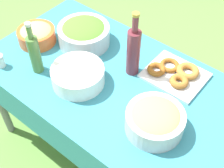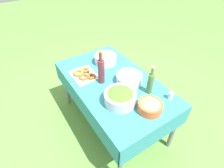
{
  "view_description": "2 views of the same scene",
  "coord_description": "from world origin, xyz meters",
  "views": [
    {
      "loc": [
        0.74,
        -0.89,
        1.91
      ],
      "look_at": [
        0.06,
        -0.06,
        0.73
      ],
      "focal_mm": 50.0,
      "sensor_mm": 36.0,
      "label": 1
    },
    {
      "loc": [
        -1.23,
        0.82,
        1.9
      ],
      "look_at": [
        -0.07,
        0.06,
        0.73
      ],
      "focal_mm": 28.0,
      "sensor_mm": 36.0,
      "label": 2
    }
  ],
  "objects": [
    {
      "name": "picnic_table",
      "position": [
        0.0,
        0.0,
        0.6
      ],
      "size": [
        1.43,
        0.83,
        0.7
      ],
      "color": "teal",
      "rests_on": "ground_plane"
    },
    {
      "name": "salt_shaker",
      "position": [
        -0.53,
        -0.31,
        0.73
      ],
      "size": [
        0.05,
        0.05,
        0.08
      ],
      "color": "white",
      "rests_on": "picnic_table"
    },
    {
      "name": "salad_bowl",
      "position": [
        -0.3,
        0.12,
        0.77
      ],
      "size": [
        0.3,
        0.3,
        0.14
      ],
      "color": "silver",
      "rests_on": "picnic_table"
    },
    {
      "name": "donut_platter",
      "position": [
        0.26,
        0.22,
        0.72
      ],
      "size": [
        0.31,
        0.26,
        0.05
      ],
      "color": "silver",
      "rests_on": "picnic_table"
    },
    {
      "name": "bread_bowl",
      "position": [
        0.36,
        -0.13,
        0.76
      ],
      "size": [
        0.27,
        0.27,
        0.12
      ],
      "color": "silver",
      "rests_on": "picnic_table"
    },
    {
      "name": "plate_stack",
      "position": [
        -0.11,
        -0.13,
        0.74
      ],
      "size": [
        0.28,
        0.28,
        0.1
      ],
      "color": "white",
      "rests_on": "picnic_table"
    },
    {
      "name": "ground_plane",
      "position": [
        0.0,
        0.0,
        0.0
      ],
      "size": [
        14.0,
        14.0,
        0.0
      ],
      "primitive_type": "plane",
      "color": "#609342"
    },
    {
      "name": "pasta_bowl",
      "position": [
        -0.53,
        -0.04,
        0.75
      ],
      "size": [
        0.22,
        0.22,
        0.11
      ],
      "color": "#E05B28",
      "rests_on": "picnic_table"
    },
    {
      "name": "wine_bottle",
      "position": [
        0.06,
        0.11,
        0.85
      ],
      "size": [
        0.07,
        0.07,
        0.38
      ],
      "color": "maroon",
      "rests_on": "picnic_table"
    },
    {
      "name": "olive_oil_bottle",
      "position": [
        -0.34,
        -0.2,
        0.82
      ],
      "size": [
        0.06,
        0.06,
        0.31
      ],
      "color": "#4C7238",
      "rests_on": "picnic_table"
    }
  ]
}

